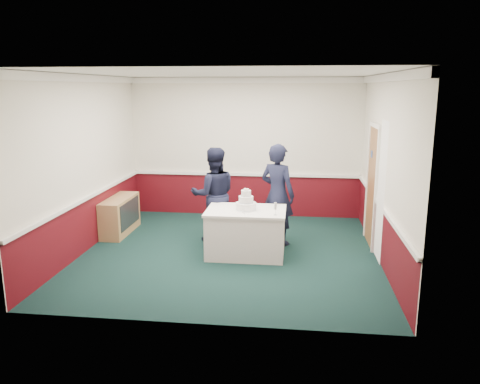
# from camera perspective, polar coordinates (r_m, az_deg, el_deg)

# --- Properties ---
(ground) EXTENTS (5.00, 5.00, 0.00)m
(ground) POSITION_cam_1_polar(r_m,az_deg,el_deg) (8.12, -1.27, -7.41)
(ground) COLOR #122C28
(ground) RESTS_ON ground
(room_shell) EXTENTS (5.00, 5.00, 3.00)m
(room_shell) POSITION_cam_1_polar(r_m,az_deg,el_deg) (8.26, -0.20, 6.97)
(room_shell) COLOR silver
(room_shell) RESTS_ON ground
(sideboard) EXTENTS (0.41, 1.20, 0.70)m
(sideboard) POSITION_cam_1_polar(r_m,az_deg,el_deg) (9.39, -14.42, -2.78)
(sideboard) COLOR #9C6F4C
(sideboard) RESTS_ON ground
(cake_table) EXTENTS (1.32, 0.92, 0.79)m
(cake_table) POSITION_cam_1_polar(r_m,az_deg,el_deg) (7.91, 0.73, -4.89)
(cake_table) COLOR white
(cake_table) RESTS_ON ground
(wedding_cake) EXTENTS (0.35, 0.35, 0.36)m
(wedding_cake) POSITION_cam_1_polar(r_m,az_deg,el_deg) (7.77, 0.74, -1.38)
(wedding_cake) COLOR white
(wedding_cake) RESTS_ON cake_table
(cake_knife) EXTENTS (0.10, 0.21, 0.00)m
(cake_knife) POSITION_cam_1_polar(r_m,az_deg,el_deg) (7.61, 0.35, -2.52)
(cake_knife) COLOR silver
(cake_knife) RESTS_ON cake_table
(champagne_flute) EXTENTS (0.05, 0.05, 0.21)m
(champagne_flute) POSITION_cam_1_polar(r_m,az_deg,el_deg) (7.46, 4.34, -1.79)
(champagne_flute) COLOR silver
(champagne_flute) RESTS_ON cake_table
(person_man) EXTENTS (0.99, 0.86, 1.74)m
(person_man) POSITION_cam_1_polar(r_m,az_deg,el_deg) (8.55, -3.21, -0.32)
(person_man) COLOR black
(person_man) RESTS_ON ground
(person_woman) EXTENTS (0.79, 0.71, 1.83)m
(person_woman) POSITION_cam_1_polar(r_m,az_deg,el_deg) (8.38, 4.59, -0.30)
(person_woman) COLOR black
(person_woman) RESTS_ON ground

